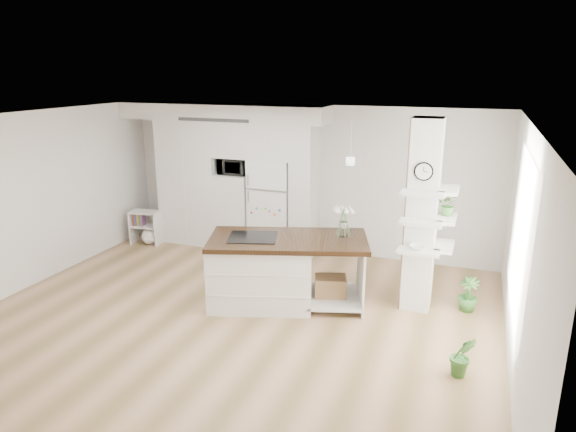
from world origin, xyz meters
name	(u,v)px	position (x,y,z in m)	size (l,w,h in m)	color
floor	(236,316)	(0.00, 0.00, 0.00)	(7.00, 6.00, 0.01)	tan
room	(232,186)	(0.00, 0.00, 1.86)	(7.04, 6.04, 2.72)	white
cabinet_wall	(227,169)	(-1.45, 2.67, 1.51)	(4.00, 0.71, 2.70)	white
refrigerator	(273,205)	(-0.53, 2.68, 0.88)	(0.78, 0.69, 1.75)	white
column	(427,218)	(2.38, 1.13, 1.35)	(0.69, 0.90, 2.70)	silver
window	(520,235)	(3.48, 0.30, 1.50)	(2.40, 2.40, 0.00)	white
pendant_light	(365,173)	(1.70, 0.15, 2.12)	(0.12, 0.12, 0.10)	white
kitchen_island	(270,270)	(0.29, 0.56, 0.52)	(2.45, 1.69, 1.57)	white
bookshelf	(147,229)	(-2.98, 2.16, 0.29)	(0.60, 0.40, 0.66)	white
floor_plant_a	(462,356)	(3.00, -0.42, 0.25)	(0.28, 0.22, 0.50)	#39752F
floor_plant_b	(468,294)	(3.00, 1.32, 0.25)	(0.28, 0.28, 0.50)	#39752F
microwave	(234,166)	(-1.27, 2.62, 1.57)	(0.54, 0.37, 0.30)	#2D2D2D
shelf_plant	(448,205)	(2.63, 1.30, 1.52)	(0.27, 0.23, 0.30)	#39752F
decor_bowl	(417,247)	(2.30, 0.90, 1.00)	(0.22, 0.22, 0.05)	white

